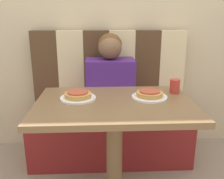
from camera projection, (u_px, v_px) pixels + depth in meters
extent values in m
cube|color=#C6B28E|center=(109.00, 8.00, 2.21)|extent=(7.00, 0.05, 2.60)
cube|color=maroon|center=(110.00, 134.00, 2.23)|extent=(1.36, 0.51, 0.44)
cube|color=#4C331E|center=(46.00, 69.00, 2.24)|extent=(0.23, 0.09, 0.67)
cube|color=beige|center=(72.00, 69.00, 2.25)|extent=(0.23, 0.09, 0.67)
cube|color=#4C331E|center=(97.00, 68.00, 2.26)|extent=(0.23, 0.09, 0.67)
cube|color=beige|center=(122.00, 68.00, 2.27)|extent=(0.23, 0.09, 0.67)
cube|color=#4C331E|center=(146.00, 68.00, 2.28)|extent=(0.23, 0.09, 0.67)
cube|color=beige|center=(171.00, 68.00, 2.29)|extent=(0.23, 0.09, 0.67)
cube|color=brown|center=(115.00, 105.00, 1.48)|extent=(0.94, 0.64, 0.03)
cylinder|color=brown|center=(114.00, 160.00, 1.59)|extent=(0.10, 0.10, 0.71)
cube|color=#4C237A|center=(110.00, 86.00, 2.10)|extent=(0.40, 0.25, 0.45)
sphere|color=brown|center=(110.00, 48.00, 2.01)|extent=(0.19, 0.19, 0.19)
sphere|color=brown|center=(110.00, 45.00, 2.02)|extent=(0.19, 0.19, 0.19)
cylinder|color=white|center=(78.00, 98.00, 1.52)|extent=(0.22, 0.22, 0.01)
cylinder|color=white|center=(149.00, 97.00, 1.54)|extent=(0.22, 0.22, 0.01)
cylinder|color=#C68E47|center=(78.00, 95.00, 1.52)|extent=(0.16, 0.16, 0.03)
cylinder|color=#AD472D|center=(78.00, 92.00, 1.51)|extent=(0.13, 0.13, 0.01)
cylinder|color=#C68E47|center=(150.00, 94.00, 1.54)|extent=(0.16, 0.16, 0.03)
cylinder|color=#AD472D|center=(150.00, 91.00, 1.53)|extent=(0.13, 0.13, 0.01)
cylinder|color=#B23328|center=(175.00, 86.00, 1.63)|extent=(0.06, 0.06, 0.09)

